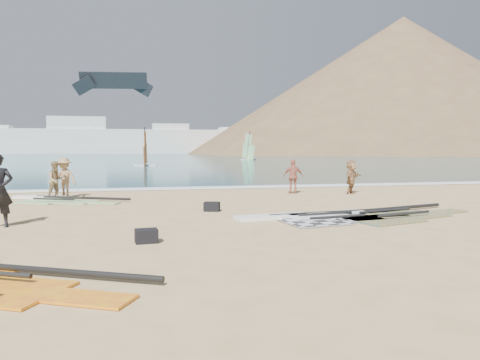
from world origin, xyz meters
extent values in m
plane|color=tan|center=(0.00, 0.00, 0.00)|extent=(300.00, 300.00, 0.00)
cube|color=#0C465A|center=(0.00, 132.00, 0.00)|extent=(300.00, 240.00, 0.06)
cube|color=white|center=(0.00, 12.30, 0.00)|extent=(300.00, 1.20, 0.04)
cube|color=white|center=(-20.00, 150.00, 4.03)|extent=(160.00, 8.00, 8.00)
cube|color=white|center=(-20.00, 150.00, 6.03)|extent=(18.00, 7.00, 12.00)
cube|color=white|center=(10.00, 150.00, 5.03)|extent=(12.00, 7.00, 10.00)
cube|color=white|center=(35.00, 150.00, 4.53)|extent=(16.00, 7.00, 9.00)
cube|color=white|center=(55.00, 150.00, 5.53)|extent=(10.00, 7.00, 11.00)
cone|color=brown|center=(85.00, 130.00, 0.00)|extent=(143.00, 143.00, 45.00)
cone|color=brown|center=(120.00, 140.00, 0.00)|extent=(70.00, 70.00, 28.00)
cube|color=#232325|center=(2.78, 1.04, 0.02)|extent=(1.91, 2.07, 0.04)
cube|color=#232325|center=(4.25, 1.25, 0.02)|extent=(1.45, 1.38, 0.04)
cube|color=#232325|center=(5.44, 1.42, 0.02)|extent=(1.18, 0.71, 0.04)
cylinder|color=black|center=(3.85, 2.04, 0.10)|extent=(4.23, 0.71, 0.10)
cylinder|color=black|center=(3.38, 1.45, 0.16)|extent=(1.75, 0.32, 0.07)
cylinder|color=black|center=(3.47, 0.81, 0.16)|extent=(1.75, 0.32, 0.07)
cube|color=white|center=(1.84, 1.75, 0.06)|extent=(2.28, 0.91, 0.12)
cube|color=#65C21F|center=(-5.46, 7.88, 0.02)|extent=(2.23, 2.31, 0.04)
cube|color=#65C21F|center=(-4.18, 7.25, 0.02)|extent=(1.63, 1.59, 0.04)
cube|color=#65C21F|center=(-3.15, 6.73, 0.02)|extent=(1.20, 0.95, 0.04)
cylinder|color=black|center=(-4.07, 8.08, 0.10)|extent=(3.71, 1.91, 0.10)
cylinder|color=black|center=(-4.76, 7.88, 0.16)|extent=(1.55, 0.82, 0.07)
cylinder|color=black|center=(-5.04, 7.33, 0.16)|extent=(1.55, 0.82, 0.07)
cube|color=white|center=(-5.82, 8.96, 0.06)|extent=(2.17, 1.47, 0.12)
cube|color=orange|center=(4.79, 1.10, 0.02)|extent=(2.41, 2.55, 0.04)
cube|color=orange|center=(6.42, 1.55, 0.02)|extent=(1.80, 1.72, 0.04)
cube|color=orange|center=(7.75, 1.92, 0.02)|extent=(1.40, 0.95, 0.04)
cylinder|color=black|center=(5.86, 2.39, 0.10)|extent=(4.74, 1.41, 0.12)
cylinder|color=black|center=(5.40, 1.65, 0.16)|extent=(1.97, 0.62, 0.08)
cylinder|color=black|center=(5.60, 0.94, 0.16)|extent=(1.97, 0.62, 0.08)
cube|color=white|center=(3.61, 1.77, 0.06)|extent=(2.64, 1.34, 0.12)
cube|color=#E04C21|center=(-3.78, -4.05, 0.02)|extent=(1.80, 1.76, 0.04)
cube|color=#E04C21|center=(-2.66, -4.64, 0.02)|extent=(1.31, 1.06, 0.04)
cylinder|color=black|center=(-3.64, -3.14, 0.10)|extent=(4.04, 2.17, 0.11)
cube|color=black|center=(-1.82, -0.86, 0.15)|extent=(0.51, 0.40, 0.31)
cube|color=black|center=(0.40, 3.84, 0.15)|extent=(0.59, 0.50, 0.30)
imported|color=#94764D|center=(-5.13, 8.73, 0.77)|extent=(0.94, 0.90, 1.54)
imported|color=#A77D52|center=(-4.90, 9.31, 0.83)|extent=(1.24, 1.02, 1.67)
imported|color=#B96953|center=(4.94, 8.83, 0.78)|extent=(0.96, 0.50, 1.56)
imported|color=#A67A51|center=(7.47, 8.18, 0.76)|extent=(1.34, 1.31, 1.53)
cube|color=white|center=(-0.87, 41.90, 0.10)|extent=(2.47, 1.05, 0.14)
cube|color=red|center=(-0.87, 41.90, 1.26)|extent=(0.50, 2.90, 2.60)
cube|color=red|center=(-0.87, 41.90, 3.05)|extent=(0.31, 1.64, 1.81)
cylinder|color=black|center=(-0.87, 41.90, 2.26)|extent=(0.22, 0.83, 4.13)
cube|color=white|center=(16.11, 63.06, 0.11)|extent=(2.70, 1.91, 0.15)
cube|color=#63CF37|center=(16.11, 63.06, 1.40)|extent=(1.56, 2.90, 2.89)
cube|color=#63CF37|center=(16.11, 63.06, 3.38)|extent=(0.90, 1.65, 2.01)
cylinder|color=black|center=(16.11, 63.06, 2.50)|extent=(0.52, 0.86, 4.58)
cube|color=black|center=(-4.34, 46.94, 10.03)|extent=(7.94, 2.09, 1.90)
cube|color=black|center=(-7.69, 47.41, 9.33)|extent=(2.74, 0.97, 2.42)
cube|color=black|center=(-1.00, 46.46, 9.33)|extent=(2.59, 1.16, 2.42)
camera|label=1|loc=(-2.04, -11.18, 2.09)|focal=35.00mm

